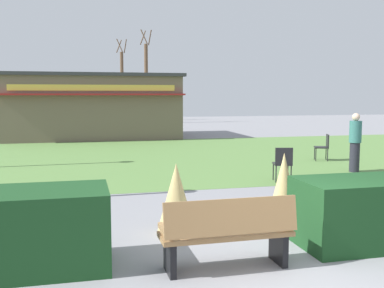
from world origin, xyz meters
name	(u,v)px	position (x,y,z in m)	size (l,w,h in m)	color
ground_plane	(299,280)	(0.00, 0.00, 0.00)	(80.00, 80.00, 0.00)	gray
lawn_patch	(154,156)	(0.00, 11.33, 0.00)	(36.00, 12.00, 0.01)	#5B8442
park_bench	(228,233)	(-0.74, 0.51, 0.48)	(1.71, 0.55, 0.95)	#9E7547
hedge_left	(13,231)	(-3.36, 1.12, 0.51)	(2.35, 1.10, 1.02)	#19421E
hedge_right	(363,212)	(1.52, 0.99, 0.49)	(1.93, 1.10, 0.98)	#19421E
ornamental_grass_behind_left	(176,199)	(-1.06, 2.17, 0.57)	(0.63, 0.63, 1.14)	tan
ornamental_grass_behind_right	(284,190)	(0.74, 2.07, 0.63)	(0.59, 0.59, 1.26)	tan
food_kiosk	(93,106)	(-1.90, 19.44, 1.64)	(8.78, 5.22, 3.25)	#6B5B4C
cafe_chair_west	(324,145)	(5.40, 8.96, 0.53)	(0.57, 0.57, 0.89)	black
cafe_chair_east	(283,161)	(2.45, 5.79, 0.53)	(0.53, 0.53, 0.89)	black
person_strolling	(355,142)	(5.10, 6.72, 0.86)	(0.34, 0.34, 1.69)	#23232D
parked_car_west_slot	(39,118)	(-5.29, 27.62, 0.64)	(4.31, 2.28, 1.20)	navy
tree_left_bg	(146,82)	(2.43, 30.65, 3.21)	(0.91, 0.96, 7.15)	brown
tree_right_bg	(122,85)	(0.91, 34.58, 3.06)	(0.91, 0.96, 6.86)	brown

